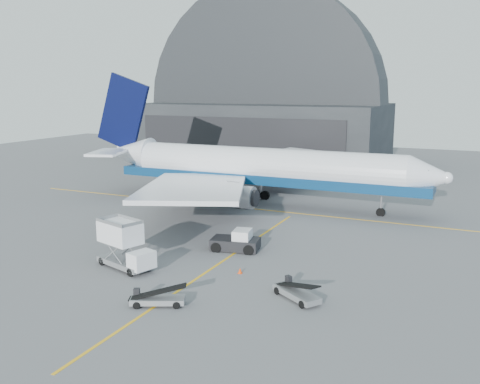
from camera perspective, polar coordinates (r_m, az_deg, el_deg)
The scene contains 9 objects.
ground at distance 49.65m, azimuth -1.55°, elevation -7.20°, with size 200.00×200.00×0.00m, color #565659.
taxi_lines at distance 60.81m, azimuth 3.67°, elevation -3.73°, with size 80.00×42.12×0.02m.
hangar at distance 115.61m, azimuth 2.69°, elevation 8.20°, with size 50.00×28.30×28.00m.
airliner at distance 71.72m, azimuth 1.26°, elevation 2.64°, with size 50.56×49.03×17.75m.
catering_truck at distance 47.91m, azimuth -12.26°, elevation -5.58°, with size 6.28×3.90×4.06m.
pushback_tug at distance 52.15m, azimuth -0.35°, elevation -5.36°, with size 4.97×3.41×2.12m.
belt_loader_a at distance 40.11m, azimuth -8.83°, elevation -11.20°, with size 4.17×2.86×1.60m.
belt_loader_b at distance 40.95m, azimuth 6.03°, elevation -10.59°, with size 4.31×3.56×1.72m.
traffic_cone at distance 46.04m, azimuth 0.01°, elevation -8.39°, with size 0.35×0.35×0.51m.
Camera 1 is at (20.61, -42.34, 15.74)m, focal length 40.00 mm.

